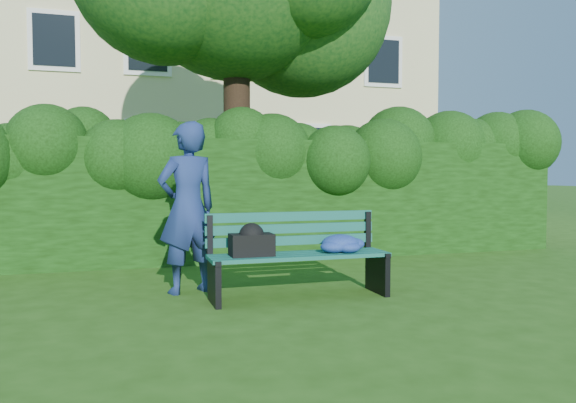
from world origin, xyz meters
name	(u,v)px	position (x,y,z in m)	size (l,w,h in m)	color
ground	(303,285)	(0.00, 0.00, 0.00)	(80.00, 80.00, 0.00)	#284F13
apartment_building	(176,39)	(0.00, 13.99, 6.00)	(16.00, 8.08, 12.00)	beige
hedge	(258,200)	(0.00, 2.20, 0.90)	(10.00, 1.00, 1.80)	black
park_bench	(300,250)	(-0.24, -0.61, 0.50)	(1.90, 0.56, 0.89)	#105448
man_reading	(188,208)	(-1.34, -0.04, 0.93)	(0.68, 0.45, 1.87)	navy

